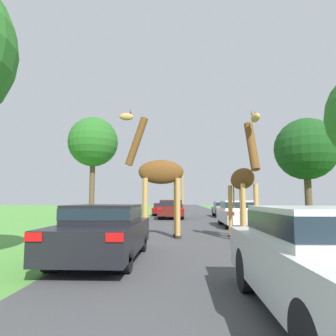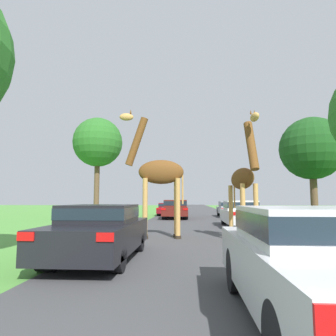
% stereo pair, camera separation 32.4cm
% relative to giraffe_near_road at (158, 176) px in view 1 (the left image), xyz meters
% --- Properties ---
extents(road, '(7.40, 120.00, 0.00)m').
position_rel_giraffe_near_road_xyz_m(road, '(1.92, 17.82, -2.43)').
color(road, '#424244').
rests_on(road, ground).
extents(giraffe_near_road, '(2.63, 0.94, 5.14)m').
position_rel_giraffe_near_road_xyz_m(giraffe_near_road, '(0.00, 0.00, 0.00)').
color(giraffe_near_road, tan).
rests_on(giraffe_near_road, ground).
extents(giraffe_companion, '(0.92, 2.81, 4.60)m').
position_rel_giraffe_near_road_xyz_m(giraffe_companion, '(3.29, -0.47, -0.20)').
color(giraffe_companion, tan).
rests_on(giraffe_companion, ground).
extents(car_queue_right, '(1.81, 4.32, 1.37)m').
position_rel_giraffe_near_road_xyz_m(car_queue_right, '(-1.02, -4.32, -1.71)').
color(car_queue_right, black).
rests_on(car_queue_right, ground).
extents(car_queue_left, '(1.82, 4.57, 1.44)m').
position_rel_giraffe_near_road_xyz_m(car_queue_left, '(4.10, 5.24, -1.68)').
color(car_queue_left, silver).
rests_on(car_queue_left, ground).
extents(car_far_ahead, '(1.92, 4.62, 1.33)m').
position_rel_giraffe_near_road_xyz_m(car_far_ahead, '(4.80, 14.83, -1.71)').
color(car_far_ahead, gray).
rests_on(car_far_ahead, ground).
extents(car_verge_right, '(1.76, 3.95, 1.17)m').
position_rel_giraffe_near_road_xyz_m(car_verge_right, '(-0.80, 16.87, -1.80)').
color(car_verge_right, maroon).
rests_on(car_verge_right, ground).
extents(car_rear_follower, '(1.96, 4.26, 1.47)m').
position_rel_giraffe_near_road_xyz_m(car_rear_follower, '(0.19, 12.07, -1.65)').
color(car_rear_follower, '#561914').
rests_on(car_rear_follower, ground).
extents(tree_left_edge, '(4.77, 4.77, 7.78)m').
position_rel_giraffe_near_road_xyz_m(tree_left_edge, '(10.63, 11.41, 2.93)').
color(tree_left_edge, brown).
rests_on(tree_left_edge, ground).
extents(tree_far_right, '(4.09, 4.09, 8.32)m').
position_rel_giraffe_near_road_xyz_m(tree_far_right, '(-6.34, 12.34, 3.79)').
color(tree_far_right, brown).
rests_on(tree_far_right, ground).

